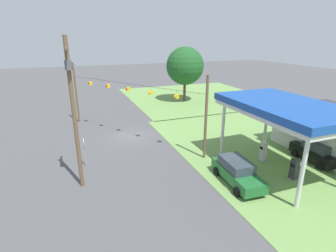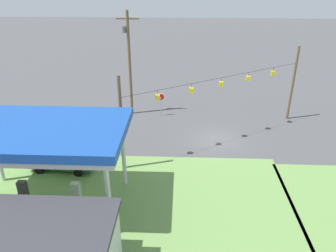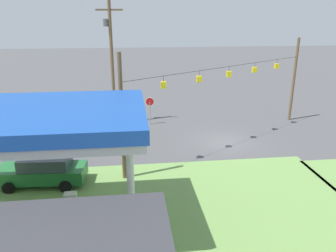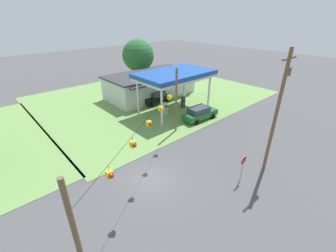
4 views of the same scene
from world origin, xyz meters
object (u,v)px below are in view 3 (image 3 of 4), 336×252
object	(u,v)px
stop_sign_roadside	(150,105)
fuel_pump_near	(72,211)
car_at_pumps_front	(43,170)
gas_station_canopy	(18,122)
utility_pole_main	(111,58)

from	to	relation	value
stop_sign_roadside	fuel_pump_near	bearing A→B (deg)	-107.27
car_at_pumps_front	stop_sign_roadside	distance (m)	12.49
gas_station_canopy	stop_sign_roadside	size ratio (longest dim) A/B	4.17
utility_pole_main	gas_station_canopy	bearing A→B (deg)	78.31
stop_sign_roadside	utility_pole_main	distance (m)	5.19
utility_pole_main	fuel_pump_near	bearing A→B (deg)	84.77
fuel_pump_near	car_at_pumps_front	bearing A→B (deg)	-61.93
gas_station_canopy	car_at_pumps_front	xyz separation A→B (m)	(0.53, -4.29, -4.27)
fuel_pump_near	utility_pole_main	size ratio (longest dim) A/B	0.17
fuel_pump_near	gas_station_canopy	bearing A→B (deg)	0.05
gas_station_canopy	car_at_pumps_front	distance (m)	6.08
fuel_pump_near	car_at_pumps_front	xyz separation A→B (m)	(2.29, -4.29, 0.09)
gas_station_canopy	utility_pole_main	bearing A→B (deg)	-101.69
stop_sign_roadside	utility_pole_main	bearing A→B (deg)	171.07
utility_pole_main	stop_sign_roadside	bearing A→B (deg)	171.07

